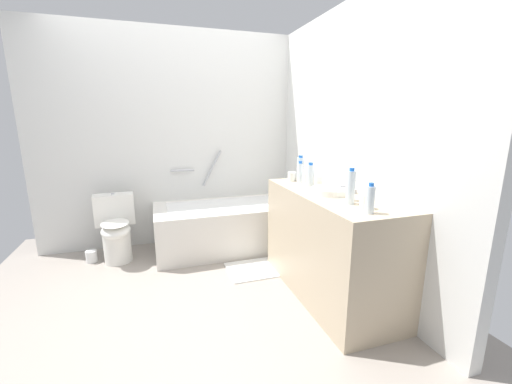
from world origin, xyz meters
TOP-DOWN VIEW (x-y plane):
  - ground_plane at (0.00, 0.00)m, footprint 3.69×3.69m
  - wall_back_tiled at (0.00, 1.30)m, footprint 3.09×0.10m
  - wall_right_mirror at (1.40, 0.00)m, footprint 0.10×2.89m
  - bathtub at (0.47, 0.86)m, footprint 1.59×0.78m
  - toilet at (-0.70, 0.89)m, footprint 0.41×0.52m
  - vanity_counter at (1.06, -0.37)m, footprint 0.58×1.40m
  - sink_basin at (1.02, -0.39)m, footprint 0.29×0.29m
  - sink_faucet at (1.20, -0.39)m, footprint 0.11×0.15m
  - water_bottle_0 at (1.00, -0.09)m, footprint 0.07×0.07m
  - water_bottle_1 at (0.99, -0.71)m, footprint 0.06×0.06m
  - water_bottle_2 at (1.04, -0.63)m, footprint 0.06×0.06m
  - water_bottle_3 at (1.00, 0.11)m, footprint 0.06×0.06m
  - water_bottle_4 at (1.04, 0.18)m, footprint 0.07×0.07m
  - water_bottle_5 at (0.97, -0.94)m, footprint 0.06×0.06m
  - drinking_glass_0 at (1.03, 0.03)m, footprint 0.07×0.07m
  - drinking_glass_1 at (1.04, -0.17)m, footprint 0.07×0.07m
  - drinking_glass_2 at (1.02, -0.84)m, footprint 0.07×0.07m
  - drinking_glass_3 at (0.95, 0.18)m, footprint 0.08×0.08m
  - bath_mat at (0.60, 0.21)m, footprint 0.53×0.43m
  - toilet_paper_roll at (-0.96, 0.91)m, footprint 0.11×0.11m

SIDE VIEW (x-z plane):
  - ground_plane at x=0.00m, z-range 0.00..0.00m
  - bath_mat at x=0.60m, z-range 0.00..0.01m
  - toilet_paper_roll at x=-0.96m, z-range 0.00..0.12m
  - bathtub at x=0.47m, z-range -0.27..0.82m
  - toilet at x=-0.70m, z-range -0.01..0.68m
  - vanity_counter at x=1.06m, z-range 0.00..0.88m
  - sink_basin at x=1.02m, z-range 0.88..0.92m
  - sink_faucet at x=1.20m, z-range 0.87..0.93m
  - drinking_glass_3 at x=0.95m, z-range 0.88..0.96m
  - drinking_glass_0 at x=1.03m, z-range 0.88..0.96m
  - drinking_glass_2 at x=1.02m, z-range 0.88..0.97m
  - drinking_glass_1 at x=1.04m, z-range 0.88..0.98m
  - water_bottle_5 at x=0.97m, z-range 0.87..1.06m
  - water_bottle_3 at x=1.00m, z-range 0.87..1.06m
  - water_bottle_0 at x=1.00m, z-range 0.87..1.08m
  - water_bottle_2 at x=1.04m, z-range 0.87..1.09m
  - water_bottle_4 at x=1.04m, z-range 0.87..1.11m
  - water_bottle_1 at x=0.99m, z-range 0.87..1.12m
  - wall_back_tiled at x=0.00m, z-range 0.00..2.42m
  - wall_right_mirror at x=1.40m, z-range 0.00..2.42m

